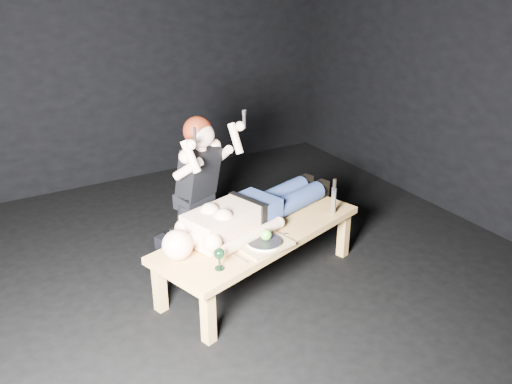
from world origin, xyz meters
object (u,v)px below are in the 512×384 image
(table, at_px, (259,255))
(goblet, at_px, (219,259))
(kneeling_woman, at_px, (192,186))
(lying_man, at_px, (253,207))
(serving_tray, at_px, (264,245))
(carving_knife, at_px, (334,196))

(table, height_order, goblet, goblet)
(table, distance_m, kneeling_woman, 0.80)
(lying_man, xyz_separation_m, goblet, (-0.53, -0.47, -0.06))
(table, height_order, lying_man, lying_man)
(serving_tray, relative_size, carving_knife, 1.24)
(serving_tray, relative_size, goblet, 2.39)
(goblet, bearing_deg, table, 33.79)
(lying_man, relative_size, kneeling_woman, 1.41)
(kneeling_woman, relative_size, carving_knife, 4.23)
(table, xyz_separation_m, lying_man, (0.02, 0.13, 0.36))
(lying_man, height_order, goblet, lying_man)
(goblet, height_order, carving_knife, carving_knife)
(table, distance_m, carving_knife, 0.77)
(serving_tray, bearing_deg, table, 67.54)
(table, bearing_deg, goblet, -162.86)
(lying_man, height_order, carving_knife, carving_knife)
(lying_man, distance_m, goblet, 0.71)
(table, bearing_deg, lying_man, 64.94)
(table, relative_size, serving_tray, 4.59)
(kneeling_woman, xyz_separation_m, carving_knife, (0.94, -0.68, -0.04))
(kneeling_woman, bearing_deg, carving_knife, -58.42)
(lying_man, bearing_deg, goblet, -155.05)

